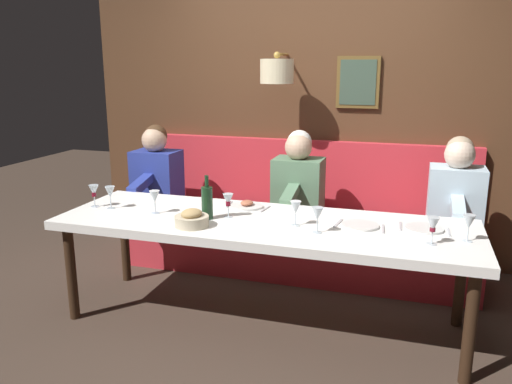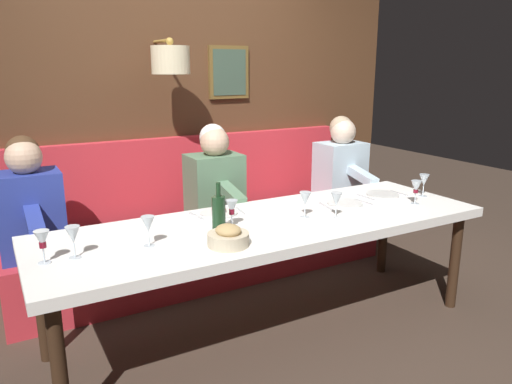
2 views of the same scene
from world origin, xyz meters
TOP-DOWN VIEW (x-y plane):
  - ground_plane at (0.00, 0.00)m, footprint 12.00×12.00m
  - dining_table at (0.00, 0.00)m, footprint 0.90×2.79m
  - banquette_bench at (0.89, 0.00)m, footprint 0.52×2.99m
  - back_wall_panel at (1.46, 0.00)m, footprint 0.59×4.19m
  - diner_nearest at (0.88, -1.25)m, footprint 0.60×0.40m
  - diner_near at (0.88, -0.04)m, footprint 0.60×0.40m
  - diner_middle at (0.88, 1.26)m, footprint 0.60×0.40m
  - place_setting_0 at (0.06, -0.63)m, footprint 0.24×0.32m
  - place_setting_1 at (0.28, 0.21)m, footprint 0.24×0.33m
  - place_setting_2 at (0.11, -1.03)m, footprint 0.24×0.31m
  - wine_glass_0 at (-0.04, -0.23)m, footprint 0.07×0.07m
  - wine_glass_1 at (0.01, 0.25)m, footprint 0.07×0.07m
  - wine_glass_2 at (-0.04, 1.14)m, footprint 0.07×0.07m
  - wine_glass_3 at (-0.04, 1.28)m, footprint 0.07×0.07m
  - wine_glass_4 at (-0.04, -1.27)m, footprint 0.07×0.07m
  - wine_glass_5 at (-0.06, 0.77)m, footprint 0.07×0.07m
  - wine_glass_6 at (-0.15, -0.39)m, footprint 0.07×0.07m
  - wine_glass_7 at (-0.16, -1.06)m, footprint 0.07×0.07m
  - wine_bottle at (-0.07, 0.37)m, footprint 0.08×0.08m
  - bread_bowl at (-0.26, 0.41)m, footprint 0.22×0.22m

SIDE VIEW (x-z plane):
  - ground_plane at x=0.00m, z-range 0.00..0.00m
  - banquette_bench at x=0.89m, z-range 0.00..0.45m
  - dining_table at x=0.00m, z-range 0.31..1.05m
  - place_setting_0 at x=0.06m, z-range 0.74..0.75m
  - place_setting_2 at x=0.11m, z-range 0.74..0.75m
  - place_setting_1 at x=0.28m, z-range 0.73..0.78m
  - bread_bowl at x=-0.26m, z-range 0.73..0.85m
  - diner_nearest at x=0.88m, z-range 0.42..1.21m
  - diner_near at x=0.88m, z-range 0.42..1.21m
  - diner_middle at x=0.88m, z-range 0.42..1.21m
  - wine_glass_1 at x=0.01m, z-range 0.77..0.94m
  - wine_glass_3 at x=-0.04m, z-range 0.77..0.94m
  - wine_glass_7 at x=-0.16m, z-range 0.77..0.94m
  - wine_bottle at x=-0.07m, z-range 0.71..1.01m
  - wine_glass_0 at x=-0.04m, z-range 0.77..0.94m
  - wine_glass_2 at x=-0.04m, z-range 0.77..0.94m
  - wine_glass_4 at x=-0.04m, z-range 0.77..0.94m
  - wine_glass_5 at x=-0.06m, z-range 0.77..0.94m
  - wine_glass_6 at x=-0.15m, z-range 0.77..0.94m
  - back_wall_panel at x=1.46m, z-range -0.09..2.81m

